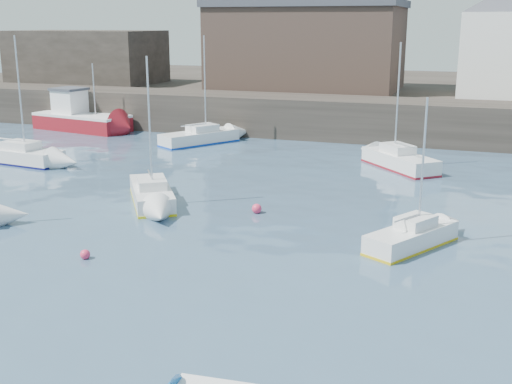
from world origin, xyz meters
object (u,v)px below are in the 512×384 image
(buoy_near, at_px, (85,259))
(sailboat_f, at_px, (399,160))
(buoy_far, at_px, (257,213))
(sailboat_b, at_px, (152,193))
(sailboat_e, at_px, (19,155))
(sailboat_h, at_px, (200,137))
(sailboat_c, at_px, (412,236))
(fishing_boat, at_px, (79,117))

(buoy_near, bearing_deg, sailboat_f, 64.68)
(sailboat_f, distance_m, buoy_far, 12.75)
(sailboat_b, xyz_separation_m, buoy_near, (1.36, -7.78, -0.46))
(sailboat_e, distance_m, sailboat_f, 23.62)
(sailboat_e, xyz_separation_m, sailboat_h, (8.02, 9.79, -0.01))
(sailboat_b, xyz_separation_m, sailboat_f, (10.55, 11.64, 0.06))
(buoy_near, bearing_deg, sailboat_h, 103.62)
(sailboat_h, bearing_deg, sailboat_c, -46.18)
(fishing_boat, xyz_separation_m, buoy_far, (21.58, -17.78, -1.05))
(fishing_boat, height_order, sailboat_e, sailboat_e)
(sailboat_b, xyz_separation_m, sailboat_e, (-12.23, 5.42, 0.05))
(buoy_near, bearing_deg, sailboat_c, 25.01)
(fishing_boat, xyz_separation_m, sailboat_e, (3.87, -12.31, -0.54))
(sailboat_c, height_order, buoy_near, sailboat_c)
(fishing_boat, height_order, buoy_near, fishing_boat)
(sailboat_c, relative_size, sailboat_e, 0.75)
(fishing_boat, distance_m, sailboat_c, 35.23)
(sailboat_f, distance_m, buoy_near, 21.49)
(sailboat_e, bearing_deg, sailboat_c, -17.51)
(buoy_far, bearing_deg, fishing_boat, 140.52)
(sailboat_f, height_order, buoy_near, sailboat_f)
(sailboat_c, bearing_deg, sailboat_h, 133.82)
(fishing_boat, bearing_deg, sailboat_e, -72.57)
(sailboat_b, bearing_deg, sailboat_f, 47.80)
(sailboat_b, height_order, sailboat_e, sailboat_e)
(sailboat_c, xyz_separation_m, sailboat_f, (-2.21, 14.10, 0.08))
(fishing_boat, bearing_deg, sailboat_h, -11.96)
(sailboat_b, bearing_deg, buoy_near, -80.06)
(sailboat_e, height_order, buoy_near, sailboat_e)
(sailboat_c, distance_m, sailboat_f, 14.28)
(buoy_near, height_order, buoy_far, buoy_far)
(sailboat_e, height_order, sailboat_h, sailboat_e)
(sailboat_e, bearing_deg, sailboat_b, -23.90)
(fishing_boat, distance_m, sailboat_h, 12.17)
(buoy_near, bearing_deg, sailboat_e, 135.85)
(fishing_boat, relative_size, sailboat_h, 1.13)
(fishing_boat, relative_size, buoy_far, 18.84)
(sailboat_f, xyz_separation_m, sailboat_h, (-14.76, 3.58, -0.02))
(sailboat_b, distance_m, buoy_far, 5.50)
(sailboat_h, height_order, buoy_far, sailboat_h)
(sailboat_b, distance_m, sailboat_h, 15.79)
(sailboat_h, bearing_deg, sailboat_e, -129.33)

